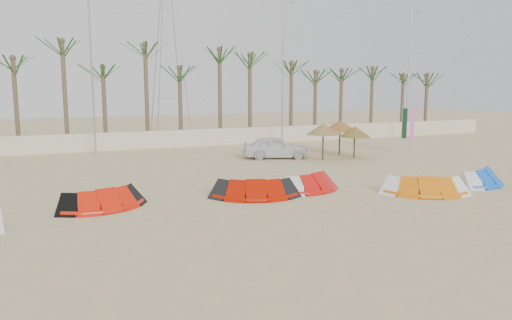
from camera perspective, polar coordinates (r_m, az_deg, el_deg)
name	(u,v)px	position (r m, az deg, el deg)	size (l,w,h in m)	color
ground	(320,219)	(18.16, 7.31, -6.75)	(120.00, 120.00, 0.00)	#D3B576
boundary_wall	(176,139)	(38.40, -9.17, 2.42)	(60.00, 0.30, 1.30)	beige
palm_line	(178,62)	(39.81, -8.94, 11.00)	(52.00, 4.00, 7.70)	brown
lamp_b	(92,69)	(35.27, -18.22, 9.87)	(1.25, 0.14, 11.00)	#A5A8AD
lamp_c	(283,71)	(38.96, 3.10, 10.15)	(1.25, 0.14, 11.00)	#A5A8AD
lamp_d	(409,72)	(45.44, 17.08, 9.59)	(1.25, 0.14, 11.00)	#A5A8AD
pylon	(171,139)	(44.50, -9.69, 2.43)	(3.00, 3.00, 14.00)	#A5A8AD
kite_red_left	(102,197)	(20.51, -17.15, -4.05)	(3.76, 2.39, 0.90)	red
kite_red_mid	(252,187)	(21.51, -0.44, -3.07)	(4.01, 2.48, 0.90)	#A81100
kite_red_right	(310,180)	(23.05, 6.17, -2.32)	(3.69, 2.62, 0.90)	red
kite_orange	(421,184)	(23.27, 18.30, -2.61)	(4.11, 2.89, 0.90)	orange
kite_blue	(478,175)	(26.38, 24.01, -1.63)	(3.64, 2.66, 0.90)	blue
parasol_left	(323,129)	(31.67, 7.70, 3.53)	(2.16, 2.16, 2.33)	#4C331E
parasol_mid	(355,132)	(32.97, 11.22, 3.20)	(2.07, 2.07, 2.08)	#4C331E
parasol_right	(340,126)	(34.16, 9.57, 3.88)	(2.35, 2.35, 2.34)	#4C331E
flag_pink	(412,126)	(35.41, 17.43, 3.77)	(0.45, 0.13, 3.35)	#A5A8AD
flag_green	(404,125)	(36.77, 16.55, 3.90)	(0.45, 0.04, 3.26)	#A5A8AD
car	(276,147)	(32.31, 2.25, 1.46)	(1.69, 4.21, 1.43)	white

